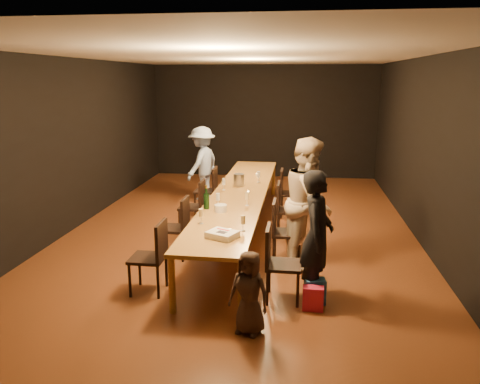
# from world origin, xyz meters

# --- Properties ---
(ground) EXTENTS (10.00, 10.00, 0.00)m
(ground) POSITION_xyz_m (0.00, 0.00, 0.00)
(ground) COLOR #4C2513
(ground) RESTS_ON ground
(room_shell) EXTENTS (6.04, 10.04, 3.02)m
(room_shell) POSITION_xyz_m (0.00, 0.00, 2.08)
(room_shell) COLOR black
(room_shell) RESTS_ON ground
(table) EXTENTS (0.90, 6.00, 0.75)m
(table) POSITION_xyz_m (0.00, 0.00, 0.70)
(table) COLOR olive
(table) RESTS_ON ground
(chair_right_0) EXTENTS (0.42, 0.42, 0.93)m
(chair_right_0) POSITION_xyz_m (0.85, -2.40, 0.47)
(chair_right_0) COLOR black
(chair_right_0) RESTS_ON ground
(chair_right_1) EXTENTS (0.42, 0.42, 0.93)m
(chair_right_1) POSITION_xyz_m (0.85, -1.20, 0.47)
(chair_right_1) COLOR black
(chair_right_1) RESTS_ON ground
(chair_right_2) EXTENTS (0.42, 0.42, 0.93)m
(chair_right_2) POSITION_xyz_m (0.85, 0.00, 0.47)
(chair_right_2) COLOR black
(chair_right_2) RESTS_ON ground
(chair_right_3) EXTENTS (0.42, 0.42, 0.93)m
(chair_right_3) POSITION_xyz_m (0.85, 1.20, 0.47)
(chair_right_3) COLOR black
(chair_right_3) RESTS_ON ground
(chair_left_0) EXTENTS (0.42, 0.42, 0.93)m
(chair_left_0) POSITION_xyz_m (-0.85, -2.40, 0.47)
(chair_left_0) COLOR black
(chair_left_0) RESTS_ON ground
(chair_left_1) EXTENTS (0.42, 0.42, 0.93)m
(chair_left_1) POSITION_xyz_m (-0.85, -1.20, 0.47)
(chair_left_1) COLOR black
(chair_left_1) RESTS_ON ground
(chair_left_2) EXTENTS (0.42, 0.42, 0.93)m
(chair_left_2) POSITION_xyz_m (-0.85, 0.00, 0.47)
(chair_left_2) COLOR black
(chair_left_2) RESTS_ON ground
(chair_left_3) EXTENTS (0.42, 0.42, 0.93)m
(chair_left_3) POSITION_xyz_m (-0.85, 1.20, 0.47)
(chair_left_3) COLOR black
(chair_left_3) RESTS_ON ground
(woman_birthday) EXTENTS (0.47, 0.64, 1.61)m
(woman_birthday) POSITION_xyz_m (1.24, -2.29, 0.80)
(woman_birthday) COLOR black
(woman_birthday) RESTS_ON ground
(woman_tan) EXTENTS (0.86, 1.02, 1.85)m
(woman_tan) POSITION_xyz_m (1.15, -1.17, 0.93)
(woman_tan) COLOR beige
(woman_tan) RESTS_ON ground
(man_blue) EXTENTS (0.91, 1.18, 1.62)m
(man_blue) POSITION_xyz_m (-1.15, 2.31, 0.81)
(man_blue) COLOR #93ADE3
(man_blue) RESTS_ON ground
(child) EXTENTS (0.51, 0.42, 0.91)m
(child) POSITION_xyz_m (0.52, -3.20, 0.46)
(child) COLOR #3B2921
(child) RESTS_ON ground
(gift_bag_red) EXTENTS (0.25, 0.14, 0.29)m
(gift_bag_red) POSITION_xyz_m (1.21, -2.62, 0.14)
(gift_bag_red) COLOR #CD1E45
(gift_bag_red) RESTS_ON ground
(gift_bag_blue) EXTENTS (0.27, 0.20, 0.31)m
(gift_bag_blue) POSITION_xyz_m (1.23, -2.44, 0.15)
(gift_bag_blue) COLOR #2868AF
(gift_bag_blue) RESTS_ON ground
(birthday_cake) EXTENTS (0.43, 0.40, 0.08)m
(birthday_cake) POSITION_xyz_m (0.10, -2.35, 0.79)
(birthday_cake) COLOR white
(birthday_cake) RESTS_ON table
(plate_stack) EXTENTS (0.24, 0.24, 0.10)m
(plate_stack) POSITION_xyz_m (-0.12, -1.23, 0.80)
(plate_stack) COLOR white
(plate_stack) RESTS_ON table
(champagne_bottle) EXTENTS (0.09, 0.09, 0.36)m
(champagne_bottle) POSITION_xyz_m (-0.36, -1.10, 0.93)
(champagne_bottle) COLOR black
(champagne_bottle) RESTS_ON table
(ice_bucket) EXTENTS (0.23, 0.23, 0.21)m
(ice_bucket) POSITION_xyz_m (-0.08, 0.50, 0.86)
(ice_bucket) COLOR #B7B7BC
(ice_bucket) RESTS_ON table
(wineglass_0) EXTENTS (0.06, 0.06, 0.21)m
(wineglass_0) POSITION_xyz_m (-0.28, -1.84, 0.85)
(wineglass_0) COLOR beige
(wineglass_0) RESTS_ON table
(wineglass_1) EXTENTS (0.06, 0.06, 0.21)m
(wineglass_1) POSITION_xyz_m (0.31, -2.07, 0.85)
(wineglass_1) COLOR beige
(wineglass_1) RESTS_ON table
(wineglass_2) EXTENTS (0.06, 0.06, 0.21)m
(wineglass_2) POSITION_xyz_m (-0.21, -0.95, 0.85)
(wineglass_2) COLOR silver
(wineglass_2) RESTS_ON table
(wineglass_3) EXTENTS (0.06, 0.06, 0.21)m
(wineglass_3) POSITION_xyz_m (0.22, -0.85, 0.85)
(wineglass_3) COLOR beige
(wineglass_3) RESTS_ON table
(wineglass_4) EXTENTS (0.06, 0.06, 0.21)m
(wineglass_4) POSITION_xyz_m (-0.30, 0.11, 0.85)
(wineglass_4) COLOR silver
(wineglass_4) RESTS_ON table
(wineglass_5) EXTENTS (0.06, 0.06, 0.21)m
(wineglass_5) POSITION_xyz_m (0.24, 0.81, 0.85)
(wineglass_5) COLOR silver
(wineglass_5) RESTS_ON table
(tealight_near) EXTENTS (0.05, 0.05, 0.03)m
(tealight_near) POSITION_xyz_m (0.15, -2.11, 0.77)
(tealight_near) COLOR #B2B7B2
(tealight_near) RESTS_ON table
(tealight_mid) EXTENTS (0.05, 0.05, 0.03)m
(tealight_mid) POSITION_xyz_m (0.15, -0.07, 0.77)
(tealight_mid) COLOR #B2B7B2
(tealight_mid) RESTS_ON table
(tealight_far) EXTENTS (0.05, 0.05, 0.03)m
(tealight_far) POSITION_xyz_m (0.15, 1.45, 0.77)
(tealight_far) COLOR #B2B7B2
(tealight_far) RESTS_ON table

